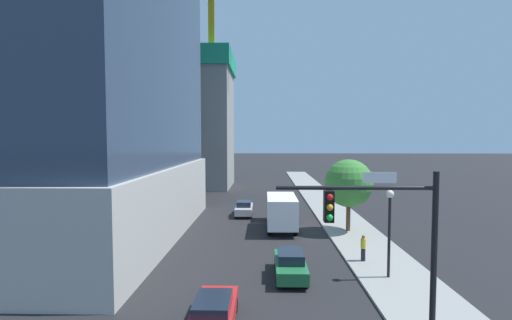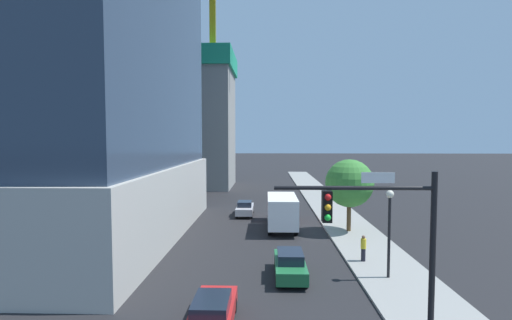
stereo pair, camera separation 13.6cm
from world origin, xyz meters
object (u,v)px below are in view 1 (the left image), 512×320
object	(u,v)px
street_tree	(349,183)
car_green	(290,264)
car_red	(214,312)
pedestrian_yellow_shirt	(363,248)
box_truck	(281,209)
car_silver	(244,208)
construction_building	(192,113)
street_lamp	(390,219)
traffic_light_pole	(388,234)

from	to	relation	value
street_tree	car_green	xyz separation A→B (m)	(-5.68, -10.21, -3.46)
car_red	pedestrian_yellow_shirt	world-z (taller)	pedestrian_yellow_shirt
car_red	box_truck	distance (m)	17.81
street_tree	car_red	xyz separation A→B (m)	(-9.29, -16.00, -3.50)
car_silver	box_truck	distance (m)	6.44
car_silver	construction_building	bearing A→B (deg)	113.40
street_lamp	box_truck	bearing A→B (deg)	115.05
car_green	pedestrian_yellow_shirt	xyz separation A→B (m)	(4.86, 2.50, 0.24)
car_silver	car_red	world-z (taller)	car_silver
street_tree	car_red	world-z (taller)	street_tree
street_lamp	box_truck	distance (m)	13.20
construction_building	pedestrian_yellow_shirt	xyz separation A→B (m)	(18.41, -37.33, -11.40)
street_lamp	car_green	size ratio (longest dim) A/B	1.16
car_silver	car_green	world-z (taller)	car_green
street_tree	car_silver	bearing A→B (deg)	144.37
street_lamp	box_truck	xyz separation A→B (m)	(-5.54, 11.86, -1.74)
traffic_light_pole	car_green	xyz separation A→B (m)	(-2.64, 8.42, -4.00)
car_red	pedestrian_yellow_shirt	distance (m)	11.86
traffic_light_pole	pedestrian_yellow_shirt	xyz separation A→B (m)	(2.22, 10.92, -3.77)
car_silver	box_truck	bearing A→B (deg)	-55.45
traffic_light_pole	car_green	world-z (taller)	traffic_light_pole
traffic_light_pole	street_tree	world-z (taller)	traffic_light_pole
car_red	construction_building	bearing A→B (deg)	102.29
construction_building	pedestrian_yellow_shirt	distance (m)	43.16
street_lamp	car_red	xyz separation A→B (m)	(-9.15, -5.55, -2.74)
street_lamp	street_tree	distance (m)	10.48
box_truck	pedestrian_yellow_shirt	world-z (taller)	box_truck
traffic_light_pole	street_lamp	xyz separation A→B (m)	(2.91, 8.19, -1.30)
traffic_light_pole	car_silver	bearing A→B (deg)	103.87
traffic_light_pole	street_lamp	bearing A→B (deg)	70.47
car_red	street_lamp	bearing A→B (deg)	31.25
street_lamp	street_tree	size ratio (longest dim) A/B	0.81
construction_building	traffic_light_pole	world-z (taller)	construction_building
traffic_light_pole	street_lamp	world-z (taller)	traffic_light_pole
car_silver	car_green	xyz separation A→B (m)	(3.61, -16.87, 0.01)
traffic_light_pole	street_lamp	size ratio (longest dim) A/B	1.36
traffic_light_pole	street_tree	size ratio (longest dim) A/B	1.10
car_red	pedestrian_yellow_shirt	bearing A→B (deg)	44.38
traffic_light_pole	car_silver	size ratio (longest dim) A/B	1.59
car_red	box_truck	bearing A→B (deg)	78.28
box_truck	pedestrian_yellow_shirt	distance (m)	10.36
street_tree	pedestrian_yellow_shirt	size ratio (longest dim) A/B	3.68
street_lamp	car_green	bearing A→B (deg)	177.58
pedestrian_yellow_shirt	construction_building	bearing A→B (deg)	116.25
street_lamp	box_truck	size ratio (longest dim) A/B	0.62
car_green	pedestrian_yellow_shirt	bearing A→B (deg)	27.23
street_tree	box_truck	size ratio (longest dim) A/B	0.77
car_silver	car_red	size ratio (longest dim) A/B	1.01
traffic_light_pole	car_green	size ratio (longest dim) A/B	1.57
car_green	construction_building	bearing A→B (deg)	108.79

